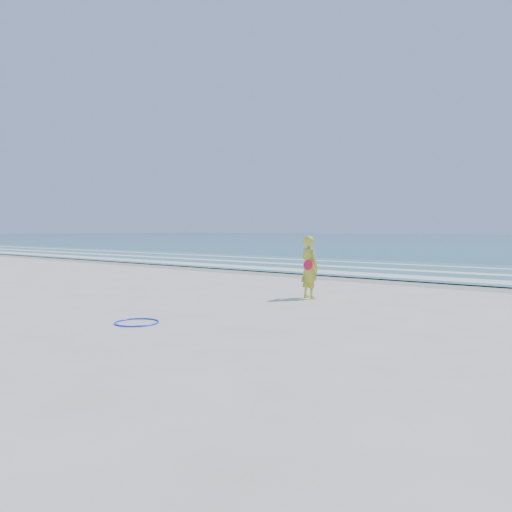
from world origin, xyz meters
The scene contains 8 objects.
ground centered at (0.00, 0.00, 0.00)m, with size 400.00×400.00×0.00m, color silver.
wet_sand centered at (0.00, 9.00, 0.00)m, with size 400.00×2.40×0.00m, color #B2A893.
shallow centered at (0.00, 14.00, 0.04)m, with size 400.00×10.00×0.01m, color #59B7AD.
foam_near centered at (0.00, 10.30, 0.05)m, with size 400.00×1.40×0.01m, color white.
foam_mid centered at (0.00, 13.20, 0.05)m, with size 400.00×0.90×0.01m, color white.
foam_far centered at (0.00, 16.50, 0.05)m, with size 400.00×0.60×0.01m, color white.
hoop centered at (1.63, -1.38, 0.01)m, with size 0.83×0.83×0.03m, color #0E39FF.
woman centered at (2.31, 3.55, 0.80)m, with size 0.68×0.56×1.61m.
Camera 1 is at (9.18, -7.25, 1.75)m, focal length 35.00 mm.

